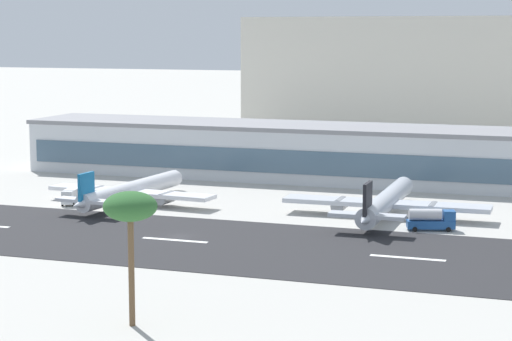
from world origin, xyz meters
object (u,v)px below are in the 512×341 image
airliner_blue_tail_gate_0 (128,191)px  airliner_black_tail_gate_1 (385,203)px  service_box_truck_0 (71,196)px  terminal_building (307,152)px  service_fuel_truck_1 (431,219)px  palm_tree_0 (130,209)px  distant_hotel_block (472,80)px

airliner_blue_tail_gate_0 → airliner_black_tail_gate_1: bearing=-82.0°
service_box_truck_0 → terminal_building: bearing=134.2°
service_fuel_truck_1 → palm_tree_0: (-25.15, -68.92, 12.32)m
airliner_blue_tail_gate_0 → palm_tree_0: (38.19, -74.96, 11.60)m
service_box_truck_0 → airliner_black_tail_gate_1: bearing=85.8°
terminal_building → service_fuel_truck_1: size_ratio=15.97×
terminal_building → service_box_truck_0: 62.00m
distant_hotel_block → service_box_truck_0: bearing=-114.5°
terminal_building → service_box_truck_0: terminal_building is taller
airliner_black_tail_gate_1 → service_fuel_truck_1: bearing=-131.7°
terminal_building → airliner_blue_tail_gate_0: terminal_building is taller
terminal_building → distant_hotel_block: bearing=72.6°
terminal_building → airliner_black_tail_gate_1: terminal_building is taller
terminal_building → distant_hotel_block: size_ratio=0.97×
airliner_blue_tail_gate_0 → palm_tree_0: 84.92m
service_box_truck_0 → palm_tree_0: bearing=24.5°
terminal_building → airliner_blue_tail_gate_0: bearing=-118.2°
palm_tree_0 → service_box_truck_0: bearing=124.8°
airliner_black_tail_gate_1 → palm_tree_0: bearing=168.3°
airliner_black_tail_gate_1 → terminal_building: bearing=32.1°
airliner_blue_tail_gate_0 → distant_hotel_block: bearing=-16.2°
distant_hotel_block → airliner_blue_tail_gate_0: 148.12m
distant_hotel_block → service_box_truck_0: (-64.38, -141.07, -18.33)m
terminal_building → distant_hotel_block: (28.46, 90.77, 13.52)m
airliner_black_tail_gate_1 → distant_hotel_block: bearing=-1.0°
terminal_building → distant_hotel_block: 96.08m
service_fuel_truck_1 → palm_tree_0: palm_tree_0 is taller
terminal_building → service_fuel_truck_1: bearing=-53.7°
service_box_truck_0 → service_fuel_truck_1: (74.40, -2.06, 0.24)m
terminal_building → palm_tree_0: (13.33, -121.29, 7.75)m
distant_hotel_block → palm_tree_0: distant_hotel_block is taller
distant_hotel_block → airliner_blue_tail_gate_0: (-53.32, -137.09, -17.37)m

